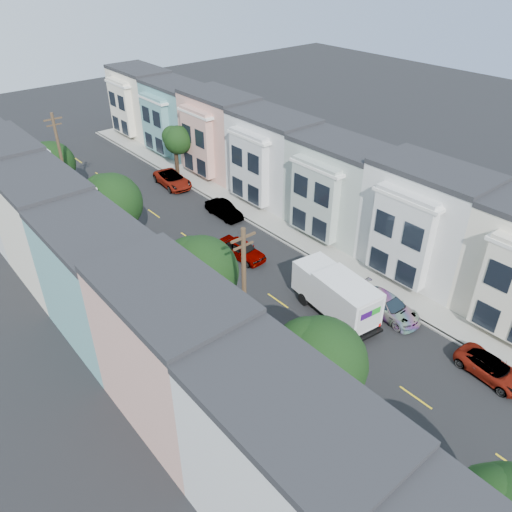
{
  "coord_description": "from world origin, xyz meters",
  "views": [
    {
      "loc": [
        -20.0,
        -15.4,
        22.6
      ],
      "look_at": [
        0.51,
        9.12,
        2.2
      ],
      "focal_mm": 35.0,
      "sensor_mm": 36.0,
      "label": 1
    }
  ],
  "objects": [
    {
      "name": "parked_left_b",
      "position": [
        -4.9,
        -9.37,
        0.73
      ],
      "size": [
        1.99,
        4.59,
        1.46
      ],
      "primitive_type": "imported",
      "rotation": [
        0.0,
        0.0,
        -0.06
      ],
      "color": "black",
      "rests_on": "ground"
    },
    {
      "name": "tree_d",
      "position": [
        -6.3,
        18.5,
        5.22
      ],
      "size": [
        4.7,
        4.7,
        7.6
      ],
      "color": "black",
      "rests_on": "ground"
    },
    {
      "name": "parked_left_d",
      "position": [
        -4.9,
        10.04,
        0.67
      ],
      "size": [
        1.73,
        4.16,
        1.33
      ],
      "primitive_type": "imported",
      "rotation": [
        0.0,
        0.0,
        0.04
      ],
      "color": "#500710",
      "rests_on": "ground"
    },
    {
      "name": "tree_c",
      "position": [
        -6.3,
        6.38,
        5.06
      ],
      "size": [
        4.7,
        4.7,
        7.43
      ],
      "color": "black",
      "rests_on": "ground"
    },
    {
      "name": "lead_sedan",
      "position": [
        1.69,
        12.37,
        0.76
      ],
      "size": [
        2.25,
        4.87,
        1.53
      ],
      "primitive_type": "imported",
      "rotation": [
        0.0,
        0.0,
        0.1
      ],
      "color": "black",
      "rests_on": "ground"
    },
    {
      "name": "tree_e",
      "position": [
        -6.3,
        31.38,
        4.43
      ],
      "size": [
        4.33,
        4.33,
        6.62
      ],
      "color": "black",
      "rests_on": "ground"
    },
    {
      "name": "tree_b",
      "position": [
        -6.3,
        -3.81,
        5.03
      ],
      "size": [
        4.7,
        4.7,
        7.4
      ],
      "color": "black",
      "rests_on": "ground"
    },
    {
      "name": "ground",
      "position": [
        0.0,
        0.0,
        0.0
      ],
      "size": [
        160.0,
        160.0,
        0.0
      ],
      "primitive_type": "plane",
      "color": "black",
      "rests_on": "ground"
    },
    {
      "name": "road_slab",
      "position": [
        0.0,
        15.0,
        0.01
      ],
      "size": [
        12.0,
        70.0,
        0.02
      ],
      "primitive_type": "cube",
      "color": "black",
      "rests_on": "ground"
    },
    {
      "name": "parked_right_c",
      "position": [
        4.9,
        19.15,
        0.71
      ],
      "size": [
        1.52,
        4.28,
        1.43
      ],
      "primitive_type": "imported",
      "rotation": [
        0.0,
        0.0,
        -0.0
      ],
      "color": "black",
      "rests_on": "ground"
    },
    {
      "name": "parked_right_a",
      "position": [
        4.9,
        -7.9,
        0.61
      ],
      "size": [
        2.37,
        4.56,
        1.23
      ],
      "primitive_type": "imported",
      "rotation": [
        0.0,
        0.0,
        -0.08
      ],
      "color": "#58595B",
      "rests_on": "ground"
    },
    {
      "name": "centerline",
      "position": [
        0.0,
        15.0,
        0.0
      ],
      "size": [
        0.12,
        70.0,
        0.01
      ],
      "primitive_type": "cube",
      "color": "gold",
      "rests_on": "ground"
    },
    {
      "name": "parked_right_b",
      "position": [
        4.9,
        -0.07,
        0.74
      ],
      "size": [
        2.18,
        4.97,
        1.48
      ],
      "primitive_type": "imported",
      "rotation": [
        0.0,
        0.0,
        -0.02
      ],
      "color": "#BDBDBD",
      "rests_on": "ground"
    },
    {
      "name": "tree_far_r",
      "position": [
        6.89,
        30.04,
        4.14
      ],
      "size": [
        3.1,
        3.1,
        5.74
      ],
      "color": "black",
      "rests_on": "ground"
    },
    {
      "name": "parked_right_d",
      "position": [
        4.9,
        28.33,
        0.74
      ],
      "size": [
        2.91,
        5.53,
        1.48
      ],
      "primitive_type": "imported",
      "rotation": [
        0.0,
        0.0,
        -0.08
      ],
      "color": "black",
      "rests_on": "ground"
    },
    {
      "name": "parked_left_c",
      "position": [
        -4.9,
        0.88,
        0.76
      ],
      "size": [
        1.92,
        4.74,
        1.52
      ],
      "primitive_type": "imported",
      "rotation": [
        0.0,
        0.0,
        -0.03
      ],
      "color": "silver",
      "rests_on": "ground"
    },
    {
      "name": "townhouse_row_left",
      "position": [
        -11.15,
        15.0,
        0.0
      ],
      "size": [
        5.0,
        70.0,
        8.5
      ],
      "primitive_type": "cube",
      "color": "#ABB7AE",
      "rests_on": "ground"
    },
    {
      "name": "townhouse_row_right",
      "position": [
        11.15,
        15.0,
        0.0
      ],
      "size": [
        5.0,
        70.0,
        8.5
      ],
      "primitive_type": "cube",
      "color": "#ABB7AE",
      "rests_on": "ground"
    },
    {
      "name": "utility_pole_far",
      "position": [
        -6.3,
        28.0,
        5.15
      ],
      "size": [
        1.6,
        0.26,
        10.0
      ],
      "color": "#42301E",
      "rests_on": "ground"
    },
    {
      "name": "curb_left",
      "position": [
        -6.05,
        15.0,
        0.07
      ],
      "size": [
        0.3,
        70.0,
        0.15
      ],
      "primitive_type": "cube",
      "color": "gray",
      "rests_on": "ground"
    },
    {
      "name": "fedex_truck",
      "position": [
        2.06,
        2.32,
        1.81
      ],
      "size": [
        2.6,
        6.76,
        3.24
      ],
      "rotation": [
        0.0,
        0.0,
        -0.12
      ],
      "color": "silver",
      "rests_on": "ground"
    },
    {
      "name": "sidewalk_right",
      "position": [
        7.35,
        15.0,
        0.07
      ],
      "size": [
        2.6,
        70.0,
        0.15
      ],
      "primitive_type": "cube",
      "color": "gray",
      "rests_on": "ground"
    },
    {
      "name": "utility_pole_near",
      "position": [
        -6.3,
        2.0,
        5.15
      ],
      "size": [
        1.6,
        0.26,
        10.0
      ],
      "color": "#42301E",
      "rests_on": "ground"
    },
    {
      "name": "curb_right",
      "position": [
        6.05,
        15.0,
        0.07
      ],
      "size": [
        0.3,
        70.0,
        0.15
      ],
      "primitive_type": "cube",
      "color": "gray",
      "rests_on": "ground"
    },
    {
      "name": "sidewalk_left",
      "position": [
        -7.35,
        15.0,
        0.07
      ],
      "size": [
        2.6,
        70.0,
        0.15
      ],
      "primitive_type": "cube",
      "color": "gray",
      "rests_on": "ground"
    }
  ]
}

